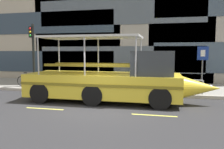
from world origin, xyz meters
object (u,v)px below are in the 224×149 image
at_px(duck_tour_boat, 114,80).
at_px(pedestrian_near_bow, 165,73).
at_px(parking_sign, 203,62).
at_px(leaned_bicycle, 28,81).
at_px(traffic_light_pole, 33,49).

height_order(duck_tour_boat, pedestrian_near_bow, duck_tour_boat).
relative_size(parking_sign, leaned_bicycle, 1.52).
bearing_deg(duck_tour_boat, traffic_light_pole, 157.70).
relative_size(traffic_light_pole, leaned_bicycle, 2.40).
distance_m(parking_sign, pedestrian_near_bow, 2.28).
distance_m(traffic_light_pole, leaned_bicycle, 2.20).
distance_m(leaned_bicycle, duck_tour_boat, 6.96).
bearing_deg(duck_tour_boat, pedestrian_near_bow, 50.81).
xyz_separation_m(traffic_light_pole, pedestrian_near_bow, (8.62, 0.61, -1.49)).
bearing_deg(duck_tour_boat, leaned_bicycle, 159.08).
bearing_deg(leaned_bicycle, traffic_light_pole, 2.11).
bearing_deg(leaned_bicycle, duck_tour_boat, -20.92).
height_order(traffic_light_pole, pedestrian_near_bow, traffic_light_pole).
bearing_deg(pedestrian_near_bow, traffic_light_pole, -175.92).
distance_m(duck_tour_boat, pedestrian_near_bow, 4.01).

